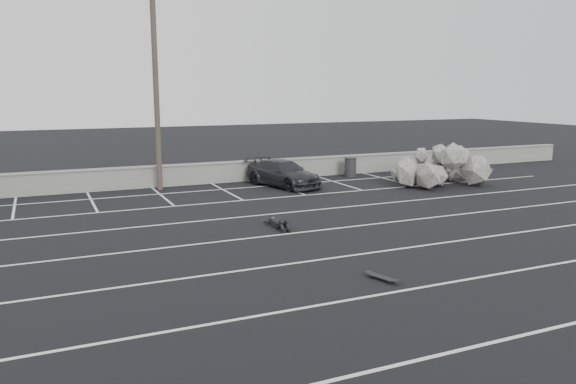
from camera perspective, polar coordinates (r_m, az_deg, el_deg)
name	(u,v)px	position (r m, az deg, el deg)	size (l,w,h in m)	color
ground	(318,260)	(15.86, 3.08, -6.92)	(120.00, 120.00, 0.00)	black
seawall	(191,174)	(28.63, -9.82, 1.84)	(50.00, 0.45, 1.06)	gray
stall_lines	(259,226)	(19.71, -3.01, -3.47)	(36.00, 20.05, 0.01)	silver
car_right	(283,173)	(27.70, -0.50, 1.91)	(1.80, 4.44, 1.29)	black
utility_pole	(156,86)	(27.17, -13.27, 10.43)	(1.28, 0.26, 9.63)	#4C4238
trash_bin	(350,167)	(30.97, 6.35, 2.54)	(0.70, 0.70, 1.06)	#28282B
riprap_pile	(441,173)	(29.66, 15.27, 1.91)	(6.16, 4.87, 1.63)	#9A9890
person	(277,220)	(19.70, -1.11, -2.85)	(1.01, 2.16, 0.42)	black
skateboard	(382,277)	(14.39, 9.52, -8.56)	(0.44, 0.83, 0.10)	black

